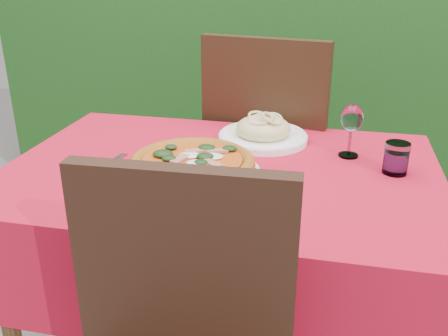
% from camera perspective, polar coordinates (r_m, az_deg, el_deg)
% --- Properties ---
extents(hedge, '(3.20, 0.55, 1.78)m').
position_cam_1_polar(hedge, '(2.91, 6.75, 14.89)').
color(hedge, black).
rests_on(hedge, ground).
extents(dining_table, '(1.26, 0.86, 0.75)m').
position_cam_1_polar(dining_table, '(1.53, -0.32, -5.15)').
color(dining_table, '#4E3519').
rests_on(dining_table, ground).
extents(chair_far, '(0.55, 0.55, 1.06)m').
position_cam_1_polar(chair_far, '(2.03, 5.36, 2.34)').
color(chair_far, black).
rests_on(chair_far, ground).
extents(pizza_plate, '(0.38, 0.38, 0.07)m').
position_cam_1_polar(pizza_plate, '(1.39, -3.62, 0.20)').
color(pizza_plate, white).
rests_on(pizza_plate, dining_table).
extents(pasta_plate, '(0.30, 0.30, 0.08)m').
position_cam_1_polar(pasta_plate, '(1.67, 4.49, 4.10)').
color(pasta_plate, white).
rests_on(pasta_plate, dining_table).
extents(water_glass, '(0.07, 0.07, 0.09)m').
position_cam_1_polar(water_glass, '(1.49, 19.06, 0.91)').
color(water_glass, silver).
rests_on(water_glass, dining_table).
extents(wine_glass, '(0.07, 0.07, 0.17)m').
position_cam_1_polar(wine_glass, '(1.55, 14.41, 5.33)').
color(wine_glass, silver).
rests_on(wine_glass, dining_table).
extents(fork, '(0.05, 0.19, 0.01)m').
position_cam_1_polar(fork, '(1.51, -13.43, 0.26)').
color(fork, '#AFAFB6').
rests_on(fork, dining_table).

